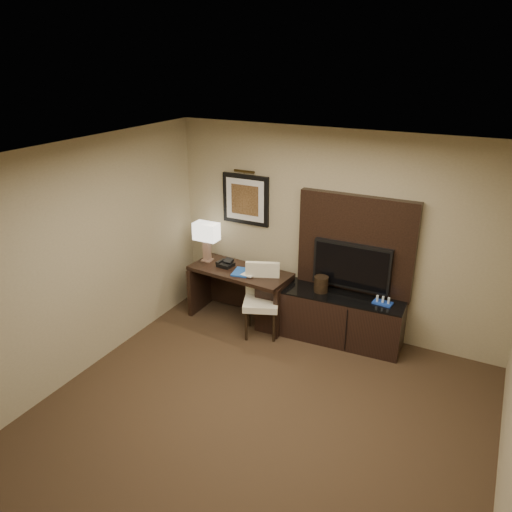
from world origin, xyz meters
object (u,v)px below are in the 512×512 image
Objects in this scene: desk at (240,294)px; ice_bucket at (321,284)px; minibar_tray at (383,301)px; desk_chair at (261,302)px; desk_phone at (226,263)px; credenza at (329,315)px; table_lamp at (207,243)px; tv at (352,266)px.

ice_bucket is (1.16, 0.08, 0.38)m from desk.
minibar_tray is at bearing 1.87° from ice_bucket.
desk_chair reaches higher than desk_phone.
ice_bucket is at bearing 8.52° from desk.
table_lamp is at bearing 177.85° from credenza.
minibar_tray is at bearing -9.05° from desk_chair.
desk_chair is 1.56m from minibar_tray.
desk_phone is (-1.52, -0.08, 0.48)m from credenza.
credenza is at bearing 0.51° from desk_chair.
table_lamp reaches higher than desk_phone.
credenza is (1.28, 0.10, -0.05)m from desk.
tv reaches higher than credenza.
desk is 0.49m from desk_phone.
desk_phone is 0.98× the size of ice_bucket.
credenza is 1.98m from table_lamp.
minibar_tray is at bearing -16.66° from tv.
minibar_tray is at bearing 7.76° from desk.
desk is 7.00× the size of desk_phone.
table_lamp is at bearing 177.23° from desk.
table_lamp is 0.41m from desk_phone.
desk_chair reaches higher than minibar_tray.
ice_bucket is at bearing -171.42° from credenza.
tv reaches higher than desk_chair.
tv is at bearing 163.34° from minibar_tray.
desk is at bearing -177.03° from minibar_tray.
desk is 1.22m from ice_bucket.
desk_chair is (0.45, -0.24, 0.09)m from desk.
desk is 1.49× the size of desk_chair.
desk_phone is at bearing -172.74° from tv.
desk_phone is at bearing -177.85° from minibar_tray.
tv is at bearing 30.13° from credenza.
desk_phone reaches higher than minibar_tray.
desk_phone is (-0.69, 0.26, 0.33)m from desk_chair.
minibar_tray reaches higher than credenza.
tv reaches higher than ice_bucket.
credenza is at bearing 9.26° from desk.
credenza is 0.74m from tv.
tv is 4.96× the size of desk_phone.
minibar_tray is (0.68, 0.00, 0.37)m from credenza.
ice_bucket is at bearing -178.13° from minibar_tray.
desk_chair is 4.69× the size of desk_phone.
desk is 1.41× the size of tv.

